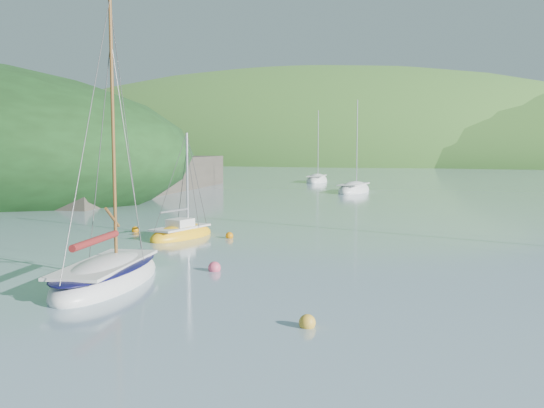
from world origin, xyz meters
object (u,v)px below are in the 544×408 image
at_px(daysailer_white, 107,277).
at_px(sailboat_yellow, 182,234).
at_px(distant_sloop_c, 317,181).
at_px(distant_sloop_a, 354,190).

height_order(daysailer_white, sailboat_yellow, daysailer_white).
distance_m(daysailer_white, distant_sloop_c, 60.18).
height_order(sailboat_yellow, distant_sloop_c, distant_sloop_c).
bearing_deg(distant_sloop_a, sailboat_yellow, -88.86).
height_order(daysailer_white, distant_sloop_a, daysailer_white).
xyz_separation_m(sailboat_yellow, distant_sloop_a, (0.24, 33.64, 0.02)).
bearing_deg(daysailer_white, sailboat_yellow, 93.19).
bearing_deg(distant_sloop_c, sailboat_yellow, -89.33).
xyz_separation_m(sailboat_yellow, distant_sloop_c, (-8.80, 48.86, 0.02)).
distance_m(sailboat_yellow, distant_sloop_a, 33.64).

